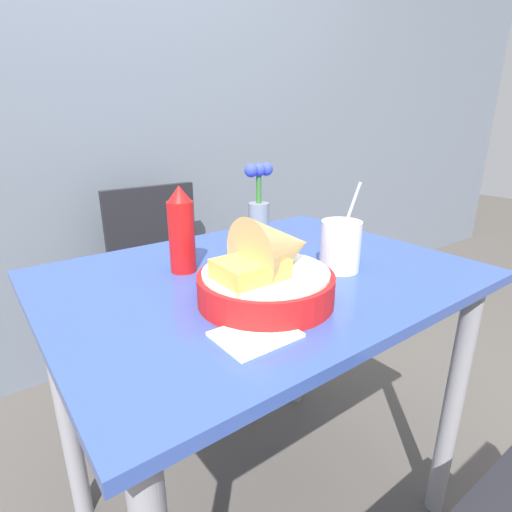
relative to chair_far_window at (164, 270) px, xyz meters
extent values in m
plane|color=#4C4742|center=(-0.10, -0.81, -0.50)|extent=(12.00, 12.00, 0.00)
cube|color=slate|center=(-0.10, 0.29, 0.80)|extent=(7.00, 0.06, 2.60)
cube|color=#334C9E|center=(-0.10, -0.81, 0.26)|extent=(0.98, 0.74, 0.02)
cylinder|color=gray|center=(0.33, -1.12, -0.13)|extent=(0.05, 0.05, 0.75)
cylinder|color=gray|center=(-0.52, -0.50, -0.13)|extent=(0.05, 0.05, 0.75)
cylinder|color=gray|center=(0.33, -0.50, -0.13)|extent=(0.05, 0.05, 0.75)
cylinder|color=black|center=(-0.18, -0.28, -0.30)|extent=(0.03, 0.03, 0.42)
cylinder|color=black|center=(0.18, -0.28, -0.30)|extent=(0.03, 0.03, 0.42)
cylinder|color=black|center=(-0.18, 0.08, -0.30)|extent=(0.03, 0.03, 0.42)
cylinder|color=black|center=(0.18, 0.08, -0.30)|extent=(0.03, 0.03, 0.42)
cube|color=black|center=(0.00, -0.10, -0.08)|extent=(0.40, 0.40, 0.02)
cube|color=black|center=(0.00, 0.09, 0.14)|extent=(0.40, 0.03, 0.42)
cylinder|color=red|center=(-0.19, -0.94, 0.30)|extent=(0.27, 0.27, 0.06)
cylinder|color=white|center=(-0.19, -0.94, 0.33)|extent=(0.25, 0.25, 0.01)
cone|color=tan|center=(-0.16, -0.94, 0.37)|extent=(0.15, 0.15, 0.15)
cube|color=#E5C14C|center=(-0.24, -0.96, 0.35)|extent=(0.12, 0.10, 0.04)
cylinder|color=red|center=(-0.24, -0.69, 0.35)|extent=(0.06, 0.06, 0.17)
cone|color=red|center=(-0.24, -0.69, 0.45)|extent=(0.06, 0.06, 0.04)
cylinder|color=silver|center=(0.06, -0.91, 0.33)|extent=(0.10, 0.10, 0.12)
cylinder|color=black|center=(0.06, -0.91, 0.32)|extent=(0.09, 0.09, 0.10)
cylinder|color=white|center=(0.08, -0.91, 0.38)|extent=(0.01, 0.07, 0.20)
cylinder|color=gray|center=(0.09, -0.55, 0.32)|extent=(0.06, 0.06, 0.10)
cylinder|color=#33722D|center=(0.09, -0.55, 0.42)|extent=(0.02, 0.02, 0.09)
sphere|color=blue|center=(0.09, -0.55, 0.47)|extent=(0.04, 0.04, 0.04)
sphere|color=blue|center=(0.06, -0.55, 0.47)|extent=(0.04, 0.04, 0.04)
sphere|color=blue|center=(0.12, -0.55, 0.47)|extent=(0.04, 0.04, 0.04)
cube|color=white|center=(-0.29, -1.04, 0.27)|extent=(0.13, 0.11, 0.01)
camera|label=1|loc=(-0.64, -1.51, 0.61)|focal=28.00mm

